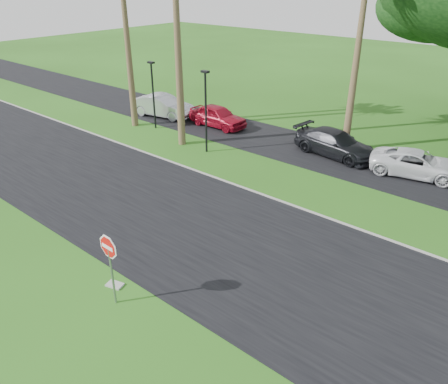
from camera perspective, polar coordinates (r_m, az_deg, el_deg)
name	(u,v)px	position (r m, az deg, el deg)	size (l,w,h in m)	color
ground	(173,254)	(16.43, -6.63, -8.10)	(120.00, 120.00, 0.00)	#265515
road	(209,232)	(17.60, -1.94, -5.26)	(120.00, 8.00, 0.02)	black
parking_strip	(333,156)	(25.53, 13.99, 4.53)	(120.00, 5.00, 0.02)	black
curb	(267,196)	(20.38, 5.66, -0.55)	(120.00, 0.12, 0.06)	gray
stop_sign_near	(109,256)	(13.59, -14.73, -8.09)	(1.05, 0.07, 2.62)	gray
streetlight_left	(153,91)	(29.23, -9.26, 12.92)	(0.45, 0.25, 4.34)	black
streetlight_right	(206,107)	(24.69, -2.40, 11.05)	(0.45, 0.25, 4.64)	black
car_silver	(163,106)	(32.09, -7.99, 11.04)	(1.62, 4.66, 1.53)	#B1B3B9
car_red	(218,116)	(29.65, -0.84, 9.87)	(1.68, 4.17, 1.42)	maroon
car_dark	(335,144)	(25.49, 14.30, 6.14)	(1.98, 4.87, 1.41)	black
car_minivan	(417,164)	(24.26, 23.92, 3.37)	(2.11, 4.58, 1.27)	silver
utility_slab	(115,285)	(15.31, -14.07, -11.67)	(0.55, 0.35, 0.06)	#9D9E96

